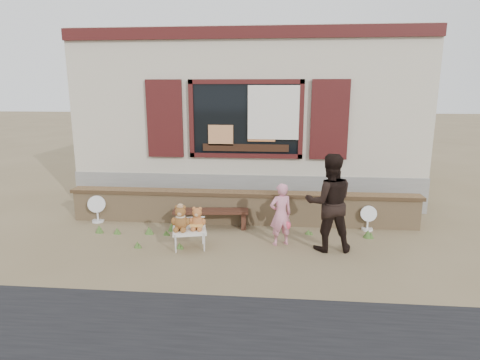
# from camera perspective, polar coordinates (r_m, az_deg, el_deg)

# --- Properties ---
(ground) EXTENTS (80.00, 80.00, 0.00)m
(ground) POSITION_cam_1_polar(r_m,az_deg,el_deg) (7.37, -0.43, -8.64)
(ground) COLOR brown
(ground) RESTS_ON ground
(shopfront) EXTENTS (8.04, 5.13, 4.00)m
(shopfront) POSITION_cam_1_polar(r_m,az_deg,el_deg) (11.36, 1.82, 9.30)
(shopfront) COLOR #B8AA95
(shopfront) RESTS_ON ground
(brick_wall) EXTENTS (7.10, 0.36, 0.67)m
(brick_wall) POSITION_cam_1_polar(r_m,az_deg,el_deg) (8.20, 0.26, -3.87)
(brick_wall) COLOR tan
(brick_wall) RESTS_ON ground
(bench) EXTENTS (1.50, 0.45, 0.38)m
(bench) POSITION_cam_1_polar(r_m,az_deg,el_deg) (7.95, -4.15, -4.95)
(bench) COLOR #381D13
(bench) RESTS_ON ground
(folding_chair) EXTENTS (0.67, 0.62, 0.35)m
(folding_chair) POSITION_cam_1_polar(r_m,az_deg,el_deg) (6.99, -7.21, -7.21)
(folding_chair) COLOR silver
(folding_chair) RESTS_ON ground
(teddy_bear_left) EXTENTS (0.38, 0.35, 0.44)m
(teddy_bear_left) POSITION_cam_1_polar(r_m,az_deg,el_deg) (6.91, -8.43, -5.26)
(teddy_bear_left) COLOR brown
(teddy_bear_left) RESTS_ON folding_chair
(teddy_bear_right) EXTENTS (0.35, 0.32, 0.40)m
(teddy_bear_right) POSITION_cam_1_polar(r_m,az_deg,el_deg) (6.92, -6.10, -5.35)
(teddy_bear_right) COLOR #9B582B
(teddy_bear_right) RESTS_ON folding_chair
(child) EXTENTS (0.48, 0.40, 1.12)m
(child) POSITION_cam_1_polar(r_m,az_deg,el_deg) (7.06, 5.81, -4.89)
(child) COLOR pink
(child) RESTS_ON ground
(adult) EXTENTS (0.86, 0.70, 1.67)m
(adult) POSITION_cam_1_polar(r_m,az_deg,el_deg) (6.91, 12.56, -3.15)
(adult) COLOR black
(adult) RESTS_ON ground
(fan_left) EXTENTS (0.37, 0.24, 0.57)m
(fan_left) POSITION_cam_1_polar(r_m,az_deg,el_deg) (8.80, -19.65, -3.85)
(fan_left) COLOR silver
(fan_left) RESTS_ON ground
(fan_right) EXTENTS (0.31, 0.21, 0.50)m
(fan_right) POSITION_cam_1_polar(r_m,az_deg,el_deg) (8.21, 17.73, -5.15)
(fan_right) COLOR white
(fan_right) RESTS_ON ground
(grass_tufts) EXTENTS (5.26, 1.06, 0.16)m
(grass_tufts) POSITION_cam_1_polar(r_m,az_deg,el_deg) (7.65, -5.83, -7.37)
(grass_tufts) COLOR #446628
(grass_tufts) RESTS_ON ground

